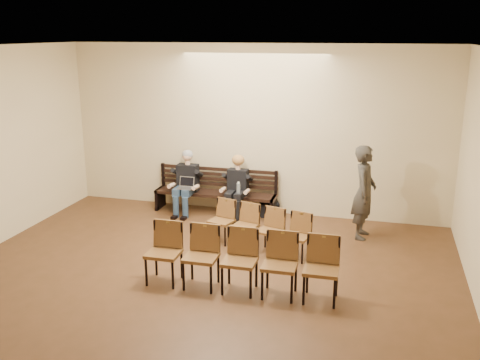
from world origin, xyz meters
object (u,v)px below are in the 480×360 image
at_px(chair_row_front, 257,229).
at_px(chair_row_back, 240,262).
at_px(seated_woman, 237,189).
at_px(laptop, 185,190).
at_px(bag, 269,209).
at_px(bench, 215,202).
at_px(seated_man, 186,183).
at_px(passerby, 365,185).
at_px(water_bottle, 238,193).

xyz_separation_m(chair_row_front, chair_row_back, (0.11, -1.58, 0.08)).
xyz_separation_m(seated_woman, laptop, (-1.06, -0.22, -0.03)).
relative_size(bag, chair_row_back, 0.14).
height_order(bench, seated_man, seated_man).
bearing_deg(passerby, chair_row_front, 127.26).
bearing_deg(bag, passerby, -20.05).
height_order(bag, passerby, passerby).
xyz_separation_m(bench, seated_woman, (0.50, -0.12, 0.37)).
bearing_deg(passerby, bench, 83.77).
height_order(chair_row_front, chair_row_back, chair_row_back).
bearing_deg(chair_row_back, bench, 112.51).
relative_size(water_bottle, bag, 0.62).
bearing_deg(seated_man, water_bottle, -10.01).
relative_size(bench, laptop, 8.22).
distance_m(passerby, chair_row_front, 2.16).
height_order(seated_man, laptop, seated_man).
distance_m(water_bottle, chair_row_front, 1.57).
bearing_deg(chair_row_back, seated_man, 121.63).
distance_m(bench, laptop, 0.73).
height_order(laptop, water_bottle, water_bottle).
xyz_separation_m(laptop, passerby, (3.62, -0.26, 0.44)).
height_order(seated_man, water_bottle, seated_man).
bearing_deg(passerby, bag, 74.78).
height_order(seated_man, bag, seated_man).
distance_m(laptop, water_bottle, 1.15).
bearing_deg(chair_row_front, passerby, 47.23).
height_order(bench, laptop, laptop).
bearing_deg(seated_woman, bag, 18.80).
relative_size(seated_man, water_bottle, 5.42).
height_order(seated_woman, chair_row_back, seated_woman).
distance_m(laptop, chair_row_front, 2.33).
bearing_deg(seated_man, passerby, -7.46).
height_order(seated_woman, chair_row_front, seated_woman).
distance_m(seated_woman, water_bottle, 0.23).
bearing_deg(seated_woman, seated_man, 180.00).
xyz_separation_m(water_bottle, bag, (0.55, 0.43, -0.43)).
bearing_deg(laptop, water_bottle, 0.80).
height_order(seated_woman, water_bottle, seated_woman).
distance_m(bench, seated_man, 0.74).
distance_m(bench, seated_woman, 0.64).
distance_m(seated_woman, chair_row_back, 3.31).
bearing_deg(passerby, chair_row_back, 153.51).
bearing_deg(passerby, water_bottle, 88.62).
xyz_separation_m(passerby, chair_row_front, (-1.74, -1.11, -0.61)).
height_order(seated_woman, bag, seated_woman).
distance_m(bag, passerby, 2.22).
bearing_deg(chair_row_front, water_bottle, 132.57).
height_order(bag, chair_row_front, chair_row_front).
relative_size(seated_woman, bag, 3.05).
height_order(seated_man, passerby, passerby).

